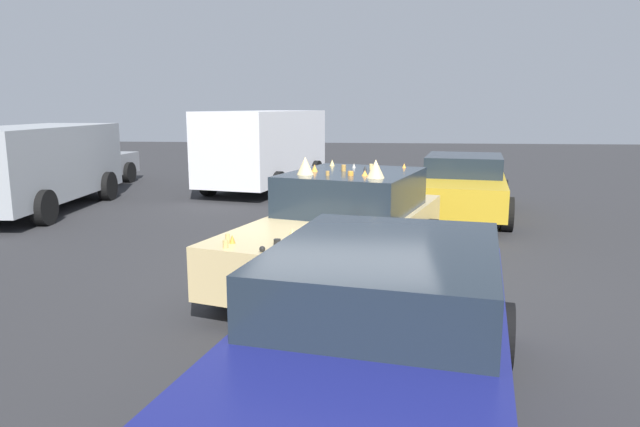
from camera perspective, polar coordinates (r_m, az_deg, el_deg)
The scene contains 7 objects.
ground_plane at distance 7.96m, azimuth 2.17°, elevation -6.42°, with size 60.00×60.00×0.00m, color #2D2D30.
art_car_decorated at distance 7.88m, azimuth 2.49°, elevation -1.23°, with size 4.92×3.08×1.67m.
parked_van_behind_left at distance 14.31m, azimuth -26.75°, elevation 4.52°, with size 5.33×2.41×1.91m.
parked_van_far_left at distance 16.31m, azimuth -5.49°, elevation 6.76°, with size 5.44×3.02×2.22m.
parked_sedan_row_back_far at distance 12.70m, azimuth 14.15°, elevation 2.79°, with size 4.64×2.55×1.30m.
parked_sedan_near_left at distance 17.93m, azimuth -23.22°, elevation 4.51°, with size 4.54×2.12×1.36m.
parked_sedan_near_right at distance 4.19m, azimuth 5.97°, elevation -12.61°, with size 4.66×2.57×1.34m.
Camera 1 is at (-7.60, -0.39, 2.33)m, focal length 31.92 mm.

